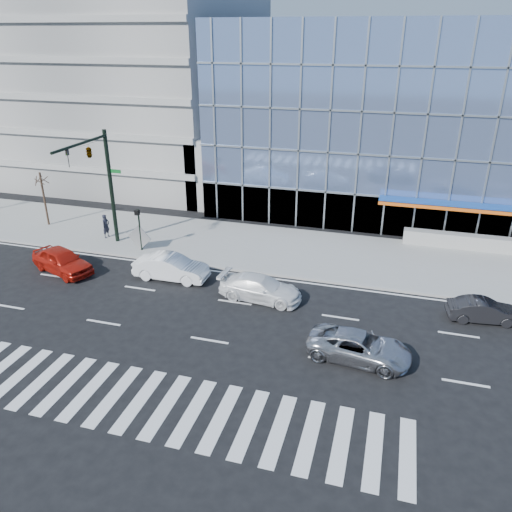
% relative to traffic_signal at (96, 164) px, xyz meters
% --- Properties ---
extents(ground, '(160.00, 160.00, 0.00)m').
position_rel_traffic_signal_xyz_m(ground, '(11.00, -4.57, -6.16)').
color(ground, black).
rests_on(ground, ground).
extents(sidewalk, '(120.00, 8.00, 0.15)m').
position_rel_traffic_signal_xyz_m(sidewalk, '(11.00, 3.43, -6.09)').
color(sidewalk, gray).
rests_on(sidewalk, ground).
extents(theatre_building, '(42.00, 26.00, 15.00)m').
position_rel_traffic_signal_xyz_m(theatre_building, '(25.00, 21.43, 1.34)').
color(theatre_building, '#718BBD').
rests_on(theatre_building, ground).
extents(parking_garage, '(24.00, 24.00, 20.00)m').
position_rel_traffic_signal_xyz_m(parking_garage, '(-9.00, 21.43, 3.84)').
color(parking_garage, gray).
rests_on(parking_garage, ground).
extents(ramp_block, '(6.00, 8.00, 6.00)m').
position_rel_traffic_signal_xyz_m(ramp_block, '(5.00, 13.43, -3.16)').
color(ramp_block, gray).
rests_on(ramp_block, ground).
extents(traffic_signal, '(1.14, 5.74, 8.00)m').
position_rel_traffic_signal_xyz_m(traffic_signal, '(0.00, 0.00, 0.00)').
color(traffic_signal, black).
rests_on(traffic_signal, sidewalk).
extents(ped_signal_post, '(0.30, 0.33, 3.00)m').
position_rel_traffic_signal_xyz_m(ped_signal_post, '(2.50, 0.37, -4.02)').
color(ped_signal_post, black).
rests_on(ped_signal_post, sidewalk).
extents(street_tree_near, '(1.10, 1.10, 4.23)m').
position_rel_traffic_signal_xyz_m(street_tree_near, '(-7.00, 2.93, -2.39)').
color(street_tree_near, '#332319').
rests_on(street_tree_near, sidewalk).
extents(silver_suv, '(5.05, 2.77, 1.34)m').
position_rel_traffic_signal_xyz_m(silver_suv, '(18.29, -8.07, -5.49)').
color(silver_suv, '#B1B1B6').
rests_on(silver_suv, ground).
extents(white_suv, '(4.93, 2.31, 1.39)m').
position_rel_traffic_signal_xyz_m(white_suv, '(12.29, -3.76, -5.47)').
color(white_suv, white).
rests_on(white_suv, ground).
extents(white_sedan, '(4.67, 1.66, 1.53)m').
position_rel_traffic_signal_xyz_m(white_sedan, '(6.29, -2.81, -5.40)').
color(white_sedan, white).
rests_on(white_sedan, ground).
extents(dark_sedan, '(3.83, 1.74, 1.22)m').
position_rel_traffic_signal_xyz_m(dark_sedan, '(24.29, -2.77, -5.55)').
color(dark_sedan, black).
rests_on(dark_sedan, ground).
extents(red_sedan, '(4.96, 3.35, 1.57)m').
position_rel_traffic_signal_xyz_m(red_sedan, '(-0.80, -3.85, -5.38)').
color(red_sedan, '#AF180D').
rests_on(red_sedan, ground).
extents(pedestrian, '(0.53, 0.70, 1.75)m').
position_rel_traffic_signal_xyz_m(pedestrian, '(-1.11, 1.85, -5.14)').
color(pedestrian, black).
rests_on(pedestrian, sidewalk).
extents(tilted_panel, '(1.84, 0.21, 1.84)m').
position_rel_traffic_signal_xyz_m(tilted_panel, '(2.40, 0.44, -5.10)').
color(tilted_panel, gray).
rests_on(tilted_panel, sidewalk).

